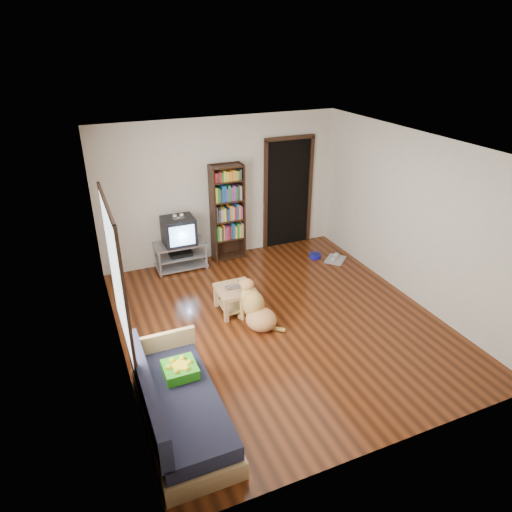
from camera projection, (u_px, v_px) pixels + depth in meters
name	position (u px, v px, depth m)	size (l,w,h in m)	color
ground	(279.00, 321.00, 6.79)	(5.00, 5.00, 0.00)	#5F2910
ceiling	(284.00, 146.00, 5.65)	(5.00, 5.00, 0.00)	white
wall_back	(221.00, 190.00, 8.28)	(4.50, 4.50, 0.00)	beige
wall_front	(401.00, 346.00, 4.15)	(4.50, 4.50, 0.00)	beige
wall_left	(112.00, 272.00, 5.43)	(5.00, 5.00, 0.00)	beige
wall_right	(413.00, 218.00, 7.01)	(5.00, 5.00, 0.00)	beige
green_cushion	(180.00, 370.00, 5.09)	(0.37, 0.37, 0.12)	green
laptop	(236.00, 288.00, 6.86)	(0.30, 0.19, 0.02)	white
dog_bowl	(315.00, 256.00, 8.70)	(0.22, 0.22, 0.08)	#14158F
grey_rag	(335.00, 259.00, 8.61)	(0.40, 0.32, 0.03)	#A5A5A5
window	(116.00, 276.00, 4.93)	(0.03, 1.46, 1.70)	white
doorway	(288.00, 191.00, 8.82)	(1.03, 0.05, 2.19)	black
tv_stand	(181.00, 255.00, 8.21)	(0.90, 0.45, 0.50)	#99999E
crt_tv	(178.00, 230.00, 8.02)	(0.55, 0.52, 0.58)	black
bookshelf	(227.00, 208.00, 8.30)	(0.60, 0.30, 1.80)	black
sofa	(178.00, 407.00, 4.88)	(0.80, 1.80, 0.80)	tan
coffee_table	(235.00, 295.00, 6.94)	(0.55, 0.55, 0.40)	tan
dog	(256.00, 309.00, 6.63)	(0.57, 0.78, 0.70)	tan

